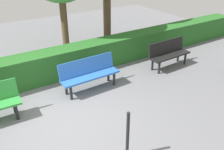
% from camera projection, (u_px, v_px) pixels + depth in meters
% --- Properties ---
extents(ground_plane, '(18.50, 18.50, 0.00)m').
position_uv_depth(ground_plane, '(65.00, 120.00, 5.42)').
color(ground_plane, slate).
extents(bench_black, '(1.49, 0.49, 0.86)m').
position_uv_depth(bench_black, '(168.00, 53.00, 7.70)').
color(bench_black, black).
rests_on(bench_black, ground_plane).
extents(bench_blue, '(1.63, 0.50, 0.86)m').
position_uv_depth(bench_blue, '(89.00, 73.00, 6.45)').
color(bench_blue, blue).
rests_on(bench_blue, ground_plane).
extents(hedge_row, '(14.50, 0.68, 0.85)m').
position_uv_depth(hedge_row, '(75.00, 60.00, 7.36)').
color(hedge_row, '#266023').
rests_on(hedge_row, ground_plane).
extents(railing_post_mid, '(0.06, 0.06, 1.00)m').
position_uv_depth(railing_post_mid, '(128.00, 135.00, 4.25)').
color(railing_post_mid, black).
rests_on(railing_post_mid, ground_plane).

